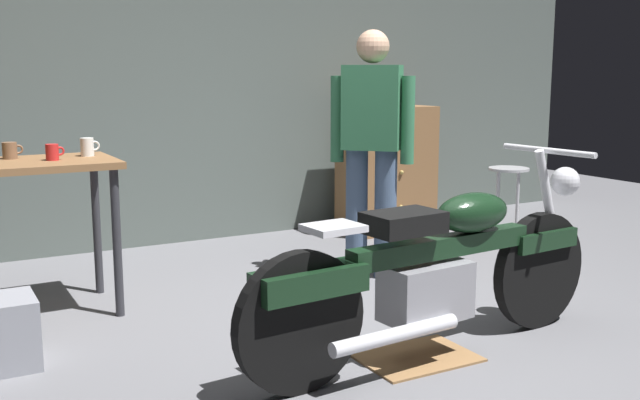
% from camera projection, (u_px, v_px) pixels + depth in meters
% --- Properties ---
extents(ground_plane, '(12.00, 12.00, 0.00)m').
position_uv_depth(ground_plane, '(377.00, 344.00, 3.84)').
color(ground_plane, slate).
extents(back_wall, '(8.00, 0.12, 3.10)m').
position_uv_depth(back_wall, '(190.00, 52.00, 5.99)').
color(back_wall, '#56605B').
rests_on(back_wall, ground_plane).
extents(motorcycle, '(2.19, 0.60, 1.00)m').
position_uv_depth(motorcycle, '(437.00, 268.00, 3.62)').
color(motorcycle, black).
rests_on(motorcycle, ground_plane).
extents(person_standing, '(0.44, 0.42, 1.67)m').
position_uv_depth(person_standing, '(372.00, 143.00, 4.97)').
color(person_standing, '#455977').
rests_on(person_standing, ground_plane).
extents(shop_stool, '(0.32, 0.32, 0.64)m').
position_uv_depth(shop_stool, '(508.00, 185.00, 5.92)').
color(shop_stool, '#B2B2B7').
rests_on(shop_stool, ground_plane).
extents(wooden_dresser, '(0.80, 0.47, 1.10)m').
position_uv_depth(wooden_dresser, '(387.00, 169.00, 6.49)').
color(wooden_dresser, brown).
rests_on(wooden_dresser, ground_plane).
extents(drip_tray, '(0.56, 0.40, 0.01)m').
position_uv_depth(drip_tray, '(417.00, 357.00, 3.65)').
color(drip_tray, olive).
rests_on(drip_tray, ground_plane).
extents(mug_white_ceramic, '(0.11, 0.08, 0.11)m').
position_uv_depth(mug_white_ceramic, '(88.00, 147.00, 4.39)').
color(mug_white_ceramic, white).
rests_on(mug_white_ceramic, workbench).
extents(mug_brown_stoneware, '(0.12, 0.08, 0.10)m').
position_uv_depth(mug_brown_stoneware, '(10.00, 151.00, 4.25)').
color(mug_brown_stoneware, brown).
rests_on(mug_brown_stoneware, workbench).
extents(mug_red_diner, '(0.10, 0.07, 0.09)m').
position_uv_depth(mug_red_diner, '(53.00, 152.00, 4.19)').
color(mug_red_diner, red).
rests_on(mug_red_diner, workbench).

